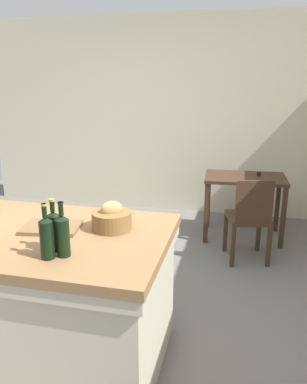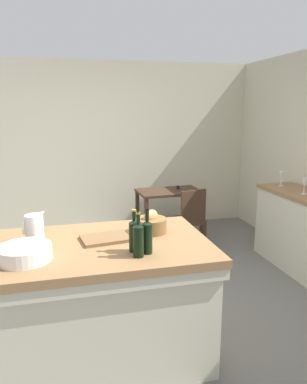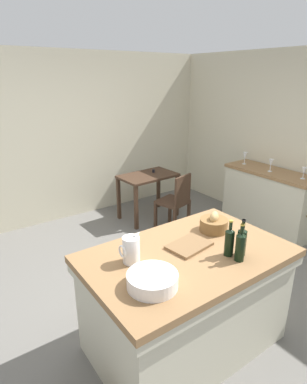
{
  "view_description": "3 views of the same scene",
  "coord_description": "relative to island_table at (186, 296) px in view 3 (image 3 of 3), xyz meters",
  "views": [
    {
      "loc": [
        0.97,
        -2.62,
        1.84
      ],
      "look_at": [
        0.27,
        0.39,
        0.9
      ],
      "focal_mm": 36.19,
      "sensor_mm": 36.0,
      "label": 1
    },
    {
      "loc": [
        -0.45,
        -3.15,
        1.85
      ],
      "look_at": [
        0.44,
        0.39,
        1.04
      ],
      "focal_mm": 34.1,
      "sensor_mm": 36.0,
      "label": 2
    },
    {
      "loc": [
        -1.74,
        -2.28,
        2.24
      ],
      "look_at": [
        0.19,
        0.44,
        1.01
      ],
      "focal_mm": 29.95,
      "sensor_mm": 36.0,
      "label": 3
    }
  ],
  "objects": [
    {
      "name": "wooden_chair",
      "position": [
        1.32,
        1.76,
        -0.01
      ],
      "size": [
        0.49,
        0.49,
        0.89
      ],
      "color": "#3D281C",
      "rests_on": "ground"
    },
    {
      "name": "wall_back",
      "position": [
        0.23,
        3.23,
        0.81
      ],
      "size": [
        5.32,
        0.12,
        2.6
      ],
      "primitive_type": "cube",
      "color": "beige",
      "rests_on": "ground"
    },
    {
      "name": "writing_desk",
      "position": [
        1.26,
        2.39,
        0.13
      ],
      "size": [
        0.93,
        0.6,
        0.79
      ],
      "color": "#3D281C",
      "rests_on": "ground"
    },
    {
      "name": "wash_bowl",
      "position": [
        -0.48,
        -0.19,
        0.47
      ],
      "size": [
        0.34,
        0.34,
        0.1
      ],
      "primitive_type": "cylinder",
      "color": "white",
      "rests_on": "island_table"
    },
    {
      "name": "wine_bottle_amber",
      "position": [
        0.23,
        -0.21,
        0.54
      ],
      "size": [
        0.07,
        0.07,
        0.3
      ],
      "color": "black",
      "rests_on": "island_table"
    },
    {
      "name": "wine_glass_far_left",
      "position": [
        2.51,
        0.53,
        0.54
      ],
      "size": [
        0.07,
        0.07,
        0.16
      ],
      "color": "white",
      "rests_on": "side_cabinet"
    },
    {
      "name": "ground_plane",
      "position": [
        0.23,
        0.63,
        -0.49
      ],
      "size": [
        6.76,
        6.76,
        0.0
      ],
      "primitive_type": "plane",
      "color": "#66635E"
    },
    {
      "name": "wine_bottle_dark",
      "position": [
        0.31,
        -0.27,
        0.54
      ],
      "size": [
        0.07,
        0.07,
        0.3
      ],
      "color": "black",
      "rests_on": "island_table"
    },
    {
      "name": "wine_glass_left",
      "position": [
        2.45,
        1.0,
        0.56
      ],
      "size": [
        0.07,
        0.07,
        0.18
      ],
      "color": "white",
      "rests_on": "side_cabinet"
    },
    {
      "name": "island_table",
      "position": [
        0.0,
        0.0,
        0.0
      ],
      "size": [
        1.63,
        1.04,
        0.91
      ],
      "color": "olive",
      "rests_on": "ground"
    },
    {
      "name": "cutting_board",
      "position": [
        0.07,
        0.06,
        0.43
      ],
      "size": [
        0.38,
        0.29,
        0.02
      ],
      "primitive_type": "cube",
      "rotation": [
        0.0,
        0.0,
        0.14
      ],
      "color": "brown",
      "rests_on": "island_table"
    },
    {
      "name": "wine_bottle_green",
      "position": [
        0.24,
        -0.31,
        0.54
      ],
      "size": [
        0.07,
        0.07,
        0.3
      ],
      "color": "black",
      "rests_on": "island_table"
    },
    {
      "name": "wine_glass_middle",
      "position": [
        2.47,
        1.49,
        0.56
      ],
      "size": [
        0.07,
        0.07,
        0.19
      ],
      "color": "white",
      "rests_on": "side_cabinet"
    },
    {
      "name": "bread_basket",
      "position": [
        0.44,
        0.15,
        0.49
      ],
      "size": [
        0.25,
        0.25,
        0.18
      ],
      "color": "brown",
      "rests_on": "island_table"
    },
    {
      "name": "pitcher",
      "position": [
        -0.44,
        0.14,
        0.53
      ],
      "size": [
        0.17,
        0.13,
        0.25
      ],
      "color": "white",
      "rests_on": "island_table"
    },
    {
      "name": "side_cabinet",
      "position": [
        2.49,
        1.0,
        -0.03
      ],
      "size": [
        0.52,
        1.39,
        0.92
      ],
      "color": "olive",
      "rests_on": "ground"
    }
  ]
}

